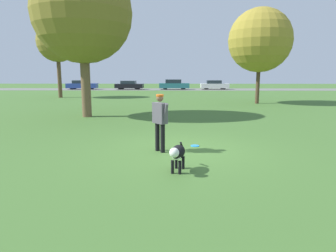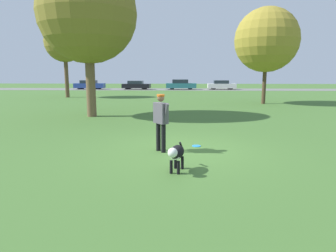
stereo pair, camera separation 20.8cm
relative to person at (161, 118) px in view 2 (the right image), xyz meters
name	(u,v)px [view 2 (the right image)]	position (x,y,z in m)	size (l,w,h in m)	color
ground_plane	(181,150)	(0.59, 0.15, -0.98)	(120.00, 120.00, 0.00)	#426B2D
far_road_strip	(182,89)	(0.59, 34.89, -0.97)	(120.00, 6.00, 0.01)	slate
person	(161,118)	(0.00, 0.00, 0.00)	(0.53, 0.60, 1.65)	black
dog	(176,153)	(0.48, -1.81, -0.54)	(0.44, 1.06, 0.65)	black
frisbee	(196,146)	(1.05, 0.67, -0.97)	(0.27, 0.27, 0.02)	#268CE5
tree_near_left	(88,14)	(-4.15, 7.04, 4.18)	(4.94, 4.94, 7.65)	brown
tree_far_left	(65,42)	(-10.33, 19.70, 4.11)	(3.69, 3.69, 6.97)	brown
tree_far_right	(267,40)	(6.66, 14.34, 3.64)	(4.62, 4.62, 6.94)	#4C3826
parked_car_blue	(89,85)	(-12.90, 34.78, -0.34)	(4.32, 1.80, 1.29)	#284293
parked_car_black	(136,85)	(-6.05, 34.66, -0.36)	(4.03, 1.93, 1.24)	black
parked_car_teal	(181,85)	(0.35, 34.61, -0.28)	(4.32, 1.87, 1.43)	teal
parked_car_white	(222,85)	(6.16, 34.99, -0.34)	(3.98, 1.68, 1.30)	white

